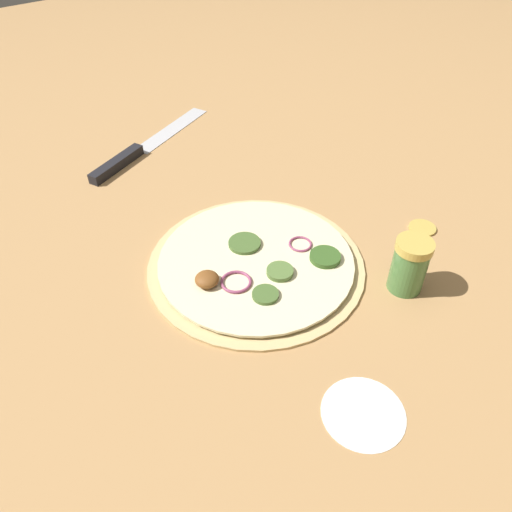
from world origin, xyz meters
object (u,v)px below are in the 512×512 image
object	(u,v)px
knife	(134,153)
loose_cap	(423,227)
pizza	(256,263)
spice_jar	(409,265)

from	to	relation	value
knife	loose_cap	distance (m)	0.54
pizza	knife	xyz separation A→B (m)	(-0.38, -0.00, 0.00)
knife	spice_jar	xyz separation A→B (m)	(0.54, 0.14, 0.03)
knife	pizza	bearing A→B (deg)	-113.49
loose_cap	spice_jar	bearing A→B (deg)	-60.96
knife	spice_jar	distance (m)	0.56
knife	spice_jar	size ratio (longest dim) A/B	3.94
pizza	spice_jar	xyz separation A→B (m)	(0.15, 0.14, 0.03)
spice_jar	loose_cap	world-z (taller)	spice_jar
pizza	loose_cap	xyz separation A→B (m)	(0.09, 0.26, -0.00)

